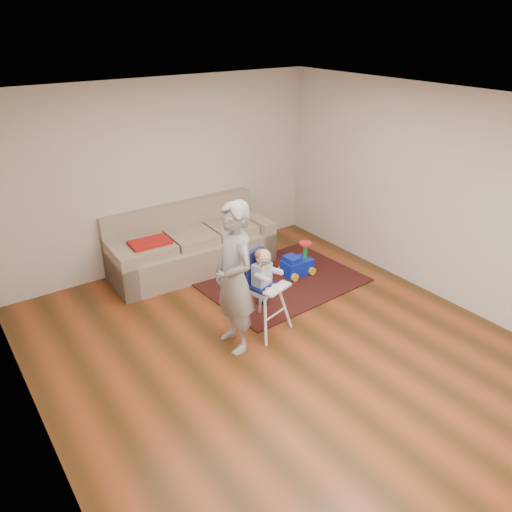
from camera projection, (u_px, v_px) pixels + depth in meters
ground at (276, 347)px, 5.73m from camera, size 5.50×5.50×0.00m
room_envelope at (249, 178)px, 5.30m from camera, size 5.04×5.52×2.72m
sofa at (190, 240)px, 7.30m from camera, size 2.44×1.09×0.93m
side_table at (132, 269)px, 6.94m from camera, size 0.48×0.48×0.48m
area_rug at (281, 281)px, 7.12m from camera, size 2.22×1.72×0.02m
ride_on_toy at (297, 259)px, 7.20m from camera, size 0.43×0.31×0.47m
toy_ball at (263, 298)px, 6.53m from camera, size 0.16×0.16×0.16m
high_chair at (263, 292)px, 5.84m from camera, size 0.61×0.61×1.07m
adult at (234, 279)px, 5.38m from camera, size 0.47×0.67×1.74m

